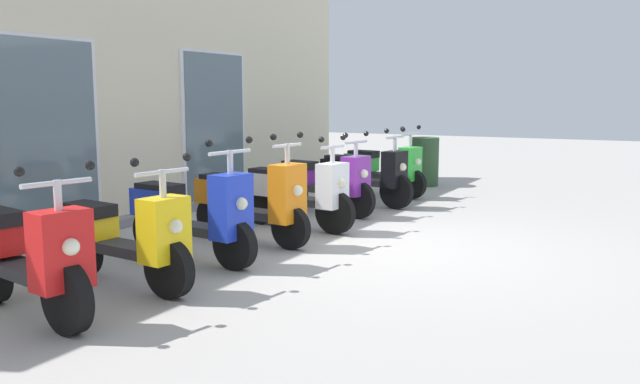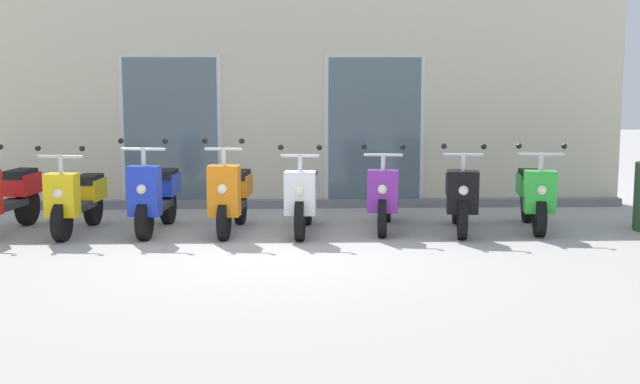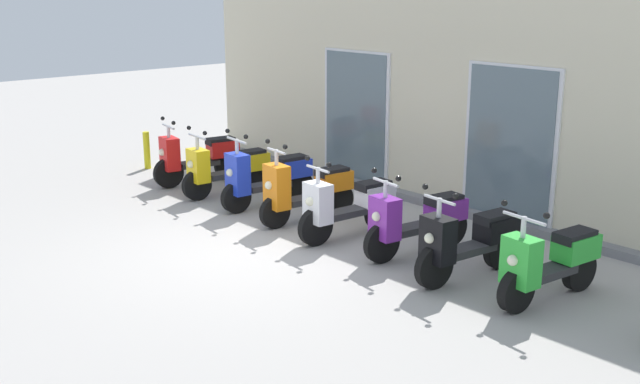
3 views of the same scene
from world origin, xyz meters
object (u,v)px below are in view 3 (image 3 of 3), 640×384
(scooter_black, at_px, (469,241))
(scooter_green, at_px, (550,262))
(scooter_red, at_px, (198,157))
(scooter_blue, at_px, (267,177))
(curb_bollard, at_px, (147,150))
(scooter_white, at_px, (349,205))
(scooter_purple, at_px, (417,220))
(scooter_yellow, at_px, (227,168))
(scooter_orange, at_px, (306,189))

(scooter_black, relative_size, scooter_green, 1.06)
(scooter_red, bearing_deg, scooter_blue, -0.27)
(scooter_red, relative_size, curb_bollard, 2.32)
(curb_bollard, bearing_deg, scooter_white, -0.06)
(scooter_purple, bearing_deg, scooter_yellow, -178.15)
(scooter_white, bearing_deg, curb_bollard, 179.94)
(scooter_yellow, relative_size, curb_bollard, 2.34)
(scooter_blue, distance_m, scooter_orange, 0.98)
(scooter_yellow, distance_m, scooter_blue, 0.99)
(scooter_white, relative_size, scooter_green, 1.08)
(scooter_yellow, relative_size, scooter_blue, 1.00)
(scooter_yellow, xyz_separation_m, scooter_green, (5.91, 0.05, 0.01))
(scooter_yellow, xyz_separation_m, scooter_black, (4.91, -0.06, 0.02))
(scooter_orange, bearing_deg, scooter_black, -0.80)
(scooter_black, bearing_deg, scooter_red, 179.04)
(scooter_white, distance_m, curb_bollard, 5.42)
(scooter_purple, relative_size, scooter_black, 1.01)
(scooter_orange, distance_m, scooter_black, 2.94)
(scooter_red, bearing_deg, scooter_orange, -1.12)
(scooter_blue, height_order, scooter_purple, scooter_blue)
(scooter_red, distance_m, scooter_green, 6.84)
(scooter_yellow, height_order, scooter_orange, scooter_orange)
(scooter_white, bearing_deg, scooter_purple, 9.64)
(scooter_green, bearing_deg, scooter_blue, -179.79)
(scooter_red, distance_m, scooter_purple, 4.89)
(scooter_blue, bearing_deg, curb_bollard, -178.68)
(scooter_purple, bearing_deg, scooter_green, -2.26)
(scooter_black, bearing_deg, scooter_orange, 179.20)
(scooter_green, bearing_deg, scooter_yellow, -179.50)
(scooter_white, distance_m, scooter_black, 2.02)
(scooter_yellow, relative_size, scooter_white, 0.99)
(scooter_yellow, bearing_deg, scooter_green, 0.50)
(scooter_red, bearing_deg, scooter_green, 0.08)
(scooter_orange, relative_size, scooter_black, 0.99)
(scooter_purple, height_order, scooter_black, scooter_black)
(scooter_yellow, height_order, curb_bollard, scooter_yellow)
(scooter_red, distance_m, scooter_blue, 1.92)
(scooter_purple, distance_m, scooter_black, 0.97)
(scooter_orange, height_order, curb_bollard, scooter_orange)
(scooter_black, bearing_deg, scooter_white, 179.93)
(scooter_red, relative_size, scooter_black, 1.00)
(scooter_orange, height_order, scooter_black, scooter_orange)
(scooter_green, height_order, curb_bollard, scooter_green)
(scooter_red, distance_m, scooter_yellow, 0.93)
(curb_bollard, bearing_deg, scooter_purple, 1.55)
(scooter_orange, bearing_deg, scooter_yellow, 179.58)
(scooter_blue, xyz_separation_m, scooter_orange, (0.98, -0.05, 0.01))
(scooter_yellow, distance_m, scooter_purple, 3.97)
(scooter_yellow, bearing_deg, scooter_orange, -0.42)
(curb_bollard, bearing_deg, scooter_orange, 0.42)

